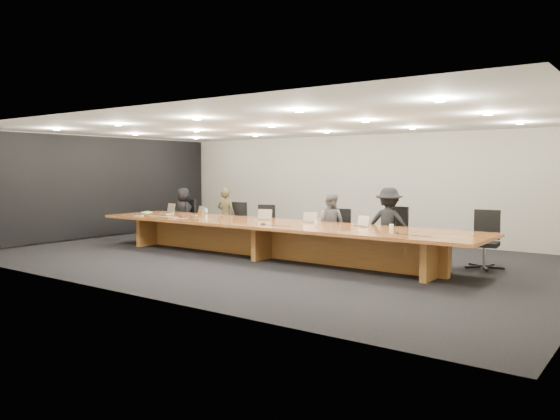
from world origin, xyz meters
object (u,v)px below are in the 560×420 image
Objects in this scene: conference_table at (272,233)px; laptop_c at (263,215)px; person_a at (183,213)px; laptop_a at (167,208)px; water_bottle at (206,213)px; paper_cup_near at (316,223)px; person_d at (389,224)px; mic_right at (396,233)px; chair_mid_right at (338,231)px; mic_center at (263,224)px; chair_right at (392,233)px; chair_left at (235,222)px; chair_far_left at (185,218)px; mic_left at (181,217)px; laptop_d at (309,217)px; laptop_e at (360,221)px; paper_cup_far at (391,227)px; amber_mug at (200,214)px; chair_mid_left at (264,226)px; person_b at (226,215)px; person_c at (331,224)px; chair_far_right at (485,239)px; av_box at (139,216)px; laptop_b at (197,210)px.

conference_table is 27.82× the size of laptop_c.
person_a reaches higher than laptop_c.
water_bottle is at bearing 2.96° from laptop_a.
person_d is at bearing 43.73° from paper_cup_near.
water_bottle is 4.89m from mic_right.
laptop_a is at bearing -179.05° from chair_mid_right.
chair_mid_right is 1.83m from mic_center.
chair_left is at bearing -176.29° from chair_right.
chair_far_left is 4.95× the size of water_bottle.
mic_left is 0.89× the size of mic_center.
chair_left reaches higher than laptop_a.
conference_table is 7.97× the size of chair_right.
chair_left is 3.02m from laptop_d.
laptop_e is 1.25m from mic_right.
chair_mid_right is 1.93m from paper_cup_far.
laptop_e is 2.96× the size of paper_cup_far.
mic_center is at bearing -14.08° from amber_mug.
chair_right is 2.83m from laptop_c.
chair_mid_left is 2.65m from laptop_a.
person_b is 3.19m from person_c.
chair_far_right reaches higher than amber_mug.
av_box is at bearing -72.56° from laptop_a.
laptop_c reaches higher than mic_right.
water_bottle is (2.09, -1.28, 0.17)m from person_a.
person_b reaches higher than paper_cup_near.
chair_left reaches higher than conference_table.
conference_table is at bearing -4.67° from amber_mug.
laptop_b is at bearing 163.62° from mic_center.
laptop_e is at bearing -32.70° from chair_mid_left.
amber_mug is at bearing 168.51° from laptop_d.
laptop_e is (4.51, -0.03, -0.01)m from laptop_b.
person_a reaches higher than laptop_e.
laptop_c reaches higher than paper_cup_near.
mic_right is (1.91, -0.38, -0.03)m from paper_cup_near.
mic_left is (-0.49, -0.32, -0.09)m from water_bottle.
paper_cup_far is (0.70, -0.06, -0.06)m from laptop_e.
person_d is 4.43× the size of laptop_a.
mic_left is (-4.59, -1.57, 0.20)m from chair_right.
laptop_d is 0.51m from paper_cup_near.
mic_left is at bearing -33.32° from chair_far_left.
amber_mug is at bearing -157.85° from chair_mid_left.
chair_mid_right reaches higher than laptop_b.
chair_far_right is at bearing 6.74° from chair_right.
av_box is (-1.37, -1.94, 0.24)m from chair_left.
chair_far_right is 2.35m from laptop_e.
amber_mug reaches higher than paper_cup_far.
person_c is (4.77, -0.14, -0.01)m from person_a.
conference_table is 0.49m from mic_center.
water_bottle reaches higher than av_box.
chair_far_left is at bearing 173.50° from chair_far_right.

